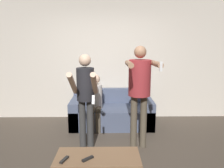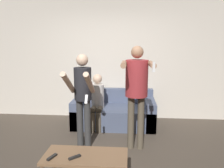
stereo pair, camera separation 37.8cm
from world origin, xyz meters
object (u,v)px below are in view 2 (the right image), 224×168
(remote_near, at_px, (52,157))
(person_seated, at_px, (97,100))
(coffee_table, at_px, (86,158))
(couch, at_px, (114,113))
(remote_far, at_px, (75,157))
(person_standing_right, at_px, (137,85))
(person_standing_left, at_px, (83,92))

(remote_near, bearing_deg, person_seated, 83.12)
(coffee_table, bearing_deg, remote_near, -165.45)
(remote_near, bearing_deg, coffee_table, 14.55)
(couch, relative_size, remote_far, 12.61)
(couch, relative_size, person_standing_right, 1.00)
(couch, xyz_separation_m, person_standing_right, (0.43, -1.09, 0.83))
(person_standing_left, bearing_deg, couch, 68.46)
(remote_near, distance_m, remote_far, 0.27)
(person_standing_left, xyz_separation_m, person_standing_right, (0.87, 0.01, 0.13))
(person_standing_right, bearing_deg, remote_far, -123.68)
(couch, bearing_deg, remote_near, -104.44)
(coffee_table, bearing_deg, person_standing_left, 103.25)
(person_standing_right, bearing_deg, remote_near, -131.74)
(person_standing_left, bearing_deg, coffee_table, -76.75)
(person_standing_left, relative_size, person_seated, 1.41)
(person_standing_right, bearing_deg, person_standing_left, -179.39)
(remote_far, bearing_deg, couch, 82.11)
(person_standing_left, bearing_deg, remote_far, -83.32)
(person_standing_right, xyz_separation_m, remote_near, (-1.01, -1.13, -0.66))
(person_standing_left, distance_m, remote_far, 1.23)
(coffee_table, bearing_deg, couch, 84.77)
(coffee_table, height_order, remote_near, remote_near)
(person_standing_right, distance_m, coffee_table, 1.40)
(person_standing_right, xyz_separation_m, coffee_table, (-0.63, -1.03, -0.71))
(coffee_table, relative_size, remote_far, 7.47)
(remote_far, bearing_deg, person_standing_right, 56.32)
(person_seated, xyz_separation_m, remote_near, (-0.24, -1.99, -0.16))
(person_standing_left, relative_size, remote_near, 10.24)
(remote_near, relative_size, remote_far, 1.13)
(person_standing_right, distance_m, remote_far, 1.49)
(person_seated, height_order, remote_far, person_seated)
(person_seated, distance_m, coffee_table, 1.91)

